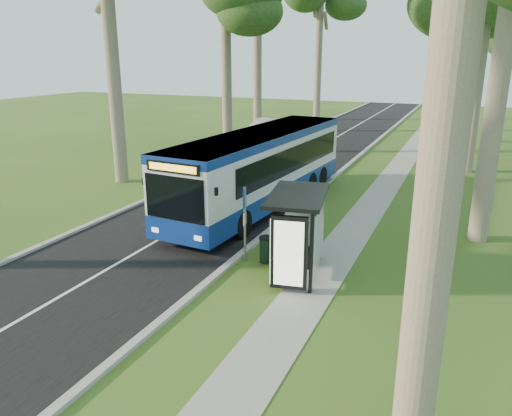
# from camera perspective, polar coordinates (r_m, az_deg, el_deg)

# --- Properties ---
(ground) EXTENTS (120.00, 120.00, 0.00)m
(ground) POSITION_cam_1_polar(r_m,az_deg,el_deg) (16.57, -3.18, -6.71)
(ground) COLOR #335019
(ground) RESTS_ON ground
(road) EXTENTS (7.00, 100.00, 0.02)m
(road) POSITION_cam_1_polar(r_m,az_deg,el_deg) (26.55, -0.32, 2.61)
(road) COLOR black
(road) RESTS_ON ground
(kerb_east) EXTENTS (0.25, 100.00, 0.12)m
(kerb_east) POSITION_cam_1_polar(r_m,az_deg,el_deg) (25.38, 6.94, 1.90)
(kerb_east) COLOR #9E9B93
(kerb_east) RESTS_ON ground
(kerb_west) EXTENTS (0.25, 100.00, 0.12)m
(kerb_west) POSITION_cam_1_polar(r_m,az_deg,el_deg) (28.09, -6.88, 3.40)
(kerb_west) COLOR #9E9B93
(kerb_west) RESTS_ON ground
(centre_line) EXTENTS (0.12, 100.00, 0.00)m
(centre_line) POSITION_cam_1_polar(r_m,az_deg,el_deg) (26.55, -0.32, 2.63)
(centre_line) COLOR white
(centre_line) RESTS_ON road
(footpath) EXTENTS (1.50, 100.00, 0.02)m
(footpath) POSITION_cam_1_polar(r_m,az_deg,el_deg) (24.75, 13.59, 1.02)
(footpath) COLOR gray
(footpath) RESTS_ON ground
(bus) EXTENTS (3.64, 13.04, 3.41)m
(bus) POSITION_cam_1_polar(r_m,az_deg,el_deg) (22.43, 0.55, 4.49)
(bus) COLOR white
(bus) RESTS_ON ground
(bus_stop_sign) EXTENTS (0.13, 0.36, 2.59)m
(bus_stop_sign) POSITION_cam_1_polar(r_m,az_deg,el_deg) (16.44, -1.30, -0.87)
(bus_stop_sign) COLOR gray
(bus_stop_sign) RESTS_ON ground
(bus_shelter) EXTENTS (2.19, 3.32, 2.64)m
(bus_shelter) POSITION_cam_1_polar(r_m,az_deg,el_deg) (15.03, 4.68, -1.67)
(bus_shelter) COLOR black
(bus_shelter) RESTS_ON ground
(litter_bin) EXTENTS (0.51, 0.51, 0.89)m
(litter_bin) POSITION_cam_1_polar(r_m,az_deg,el_deg) (16.75, 1.20, -4.74)
(litter_bin) COLOR black
(litter_bin) RESTS_ON ground
(car_white) EXTENTS (2.25, 4.11, 1.33)m
(car_white) POSITION_cam_1_polar(r_m,az_deg,el_deg) (35.72, -2.58, 7.47)
(car_white) COLOR silver
(car_white) RESTS_ON ground
(car_silver) EXTENTS (2.50, 5.00, 1.57)m
(car_silver) POSITION_cam_1_polar(r_m,az_deg,el_deg) (41.71, 1.01, 9.07)
(car_silver) COLOR #9EA0A6
(car_silver) RESTS_ON ground
(tree_east_d) EXTENTS (5.20, 5.20, 14.00)m
(tree_east_d) POSITION_cam_1_polar(r_m,az_deg,el_deg) (43.68, 26.64, 20.36)
(tree_east_d) COLOR #7A6B56
(tree_east_d) RESTS_ON ground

